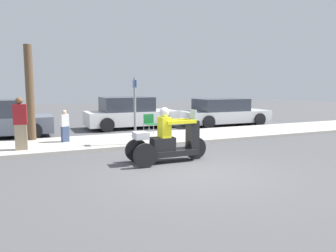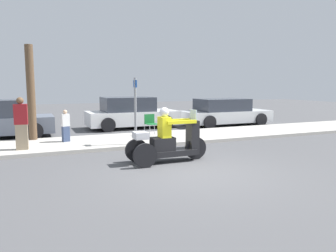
{
  "view_description": "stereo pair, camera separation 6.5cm",
  "coord_description": "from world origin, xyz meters",
  "views": [
    {
      "loc": [
        -3.58,
        -6.85,
        2.11
      ],
      "look_at": [
        -0.11,
        1.18,
        0.99
      ],
      "focal_mm": 35.0,
      "sensor_mm": 36.0,
      "label": 1
    },
    {
      "loc": [
        -3.52,
        -6.88,
        2.11
      ],
      "look_at": [
        -0.11,
        1.18,
        0.99
      ],
      "focal_mm": 35.0,
      "sensor_mm": 36.0,
      "label": 2
    }
  ],
  "objects": [
    {
      "name": "sidewalk_strip",
      "position": [
        0.0,
        4.6,
        0.06
      ],
      "size": [
        28.0,
        2.8,
        0.12
      ],
      "color": "#B2ADA3",
      "rests_on": "ground"
    },
    {
      "name": "spectator_mid_group",
      "position": [
        -2.42,
        4.86,
        0.66
      ],
      "size": [
        0.3,
        0.23,
        1.11
      ],
      "color": "#38476B",
      "rests_on": "sidewalk_strip"
    },
    {
      "name": "ground_plane",
      "position": [
        0.0,
        0.0,
        0.0
      ],
      "size": [
        60.0,
        60.0,
        0.0
      ],
      "primitive_type": "plane",
      "color": "#4C4C4F"
    },
    {
      "name": "street_sign",
      "position": [
        -0.32,
        3.45,
        1.32
      ],
      "size": [
        0.08,
        0.36,
        2.2
      ],
      "color": "gray",
      "rests_on": "sidewalk_strip"
    },
    {
      "name": "parked_car_lot_center",
      "position": [
        0.94,
        8.31,
        0.71
      ],
      "size": [
        4.29,
        2.12,
        1.49
      ],
      "color": "silver",
      "rests_on": "ground"
    },
    {
      "name": "tree_trunk",
      "position": [
        -3.47,
        5.77,
        1.8
      ],
      "size": [
        0.28,
        0.28,
        3.37
      ],
      "color": "brown",
      "rests_on": "sidewalk_strip"
    },
    {
      "name": "folding_chair_set_back",
      "position": [
        0.8,
        5.06,
        0.62
      ],
      "size": [
        0.52,
        0.52,
        0.82
      ],
      "color": "#A5A8AD",
      "rests_on": "sidewalk_strip"
    },
    {
      "name": "parked_car_lot_right",
      "position": [
        5.69,
        7.44,
        0.66
      ],
      "size": [
        4.6,
        2.08,
        1.37
      ],
      "color": "silver",
      "rests_on": "ground"
    },
    {
      "name": "spectator_far_back",
      "position": [
        -3.79,
        3.93,
        0.89
      ],
      "size": [
        0.4,
        0.26,
        1.6
      ],
      "color": "gray",
      "rests_on": "sidewalk_strip"
    },
    {
      "name": "motorcycle_trike",
      "position": [
        -0.11,
        1.18,
        0.53
      ],
      "size": [
        2.26,
        0.82,
        1.5
      ],
      "color": "black",
      "rests_on": "ground"
    }
  ]
}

